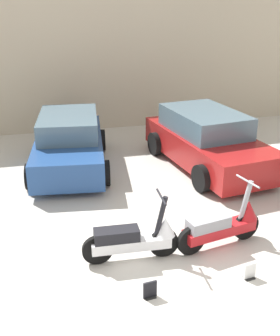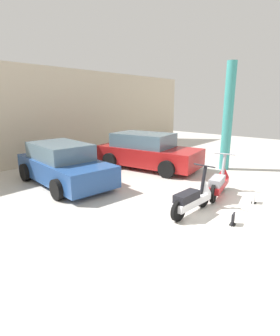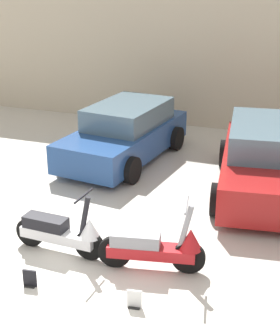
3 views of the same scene
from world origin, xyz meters
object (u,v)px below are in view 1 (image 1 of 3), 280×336
at_px(scooter_front_right, 223,224).
at_px(placard_near_right_scooter, 250,272).
at_px(scooter_front_left, 135,238).
at_px(car_rear_left, 69,143).
at_px(placard_near_left_scooter, 150,291).
at_px(car_rear_center, 207,141).

distance_m(scooter_front_right, placard_near_right_scooter, 1.00).
height_order(scooter_front_left, car_rear_left, car_rear_left).
relative_size(scooter_front_right, car_rear_left, 0.40).
relative_size(car_rear_left, placard_near_right_scooter, 15.16).
bearing_deg(placard_near_left_scooter, car_rear_left, 96.72).
xyz_separation_m(scooter_front_right, car_rear_left, (-2.17, 4.25, 0.22)).
height_order(car_rear_center, placard_near_left_scooter, car_rear_center).
bearing_deg(car_rear_center, scooter_front_right, -25.91).
xyz_separation_m(scooter_front_left, placard_near_left_scooter, (-0.02, -0.97, -0.27)).
bearing_deg(scooter_front_left, placard_near_right_scooter, -27.86).
xyz_separation_m(car_rear_left, placard_near_left_scooter, (0.62, -5.26, -0.50)).
xyz_separation_m(scooter_front_left, placard_near_right_scooter, (1.54, -0.91, -0.27)).
distance_m(scooter_front_right, placard_near_left_scooter, 1.87).
bearing_deg(car_rear_left, scooter_front_right, 34.00).
bearing_deg(car_rear_center, scooter_front_left, -44.84).
relative_size(scooter_front_left, placard_near_right_scooter, 6.00).
distance_m(scooter_front_left, placard_near_left_scooter, 1.00).
xyz_separation_m(car_rear_center, placard_near_left_scooter, (-2.68, -4.51, -0.54)).
bearing_deg(placard_near_left_scooter, scooter_front_right, 33.17).
distance_m(car_rear_left, car_rear_center, 3.39).
height_order(car_rear_left, placard_near_left_scooter, car_rear_left).
relative_size(scooter_front_right, car_rear_center, 0.38).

